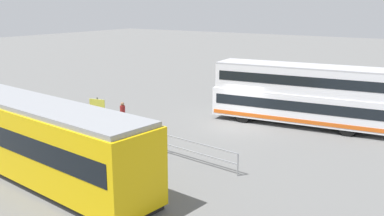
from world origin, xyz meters
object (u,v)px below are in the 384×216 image
at_px(tram_yellow, 26,135).
at_px(pedestrian_near_railing, 123,114).
at_px(info_sign, 98,111).
at_px(double_decker_bus, 301,95).

bearing_deg(tram_yellow, pedestrian_near_railing, -81.29).
bearing_deg(tram_yellow, info_sign, -79.91).
distance_m(double_decker_bus, pedestrian_near_railing, 11.32).
relative_size(tram_yellow, pedestrian_near_railing, 9.03).
relative_size(double_decker_bus, info_sign, 4.68).
bearing_deg(double_decker_bus, pedestrian_near_railing, 38.17).
bearing_deg(info_sign, pedestrian_near_railing, -84.61).
bearing_deg(info_sign, tram_yellow, 100.09).
height_order(double_decker_bus, tram_yellow, double_decker_bus).
height_order(tram_yellow, pedestrian_near_railing, tram_yellow).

